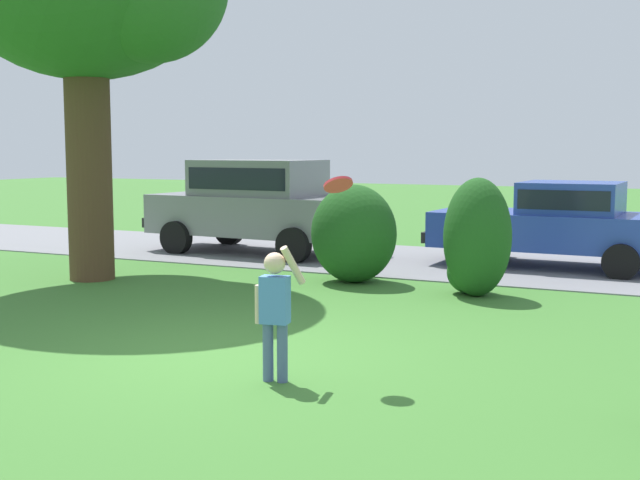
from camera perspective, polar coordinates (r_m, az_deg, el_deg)
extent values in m
plane|color=#3D752D|center=(8.85, -6.77, -7.82)|extent=(80.00, 80.00, 0.00)
cube|color=slate|center=(15.79, 8.38, -1.55)|extent=(28.00, 4.40, 0.02)
cylinder|color=#513823|center=(14.07, -15.61, 5.14)|extent=(0.73, 0.73, 3.84)
ellipsoid|color=#286023|center=(15.55, -14.99, 15.41)|extent=(2.57, 2.57, 2.57)
ellipsoid|color=#1E511C|center=(13.31, 2.33, 0.44)|extent=(1.41, 1.21, 1.58)
ellipsoid|color=#1E511C|center=(13.68, 2.31, -1.37)|extent=(0.72, 0.72, 0.65)
ellipsoid|color=#1E511C|center=(12.26, 10.78, 0.19)|extent=(0.99, 0.97, 1.74)
ellipsoid|color=#1E511C|center=(12.51, 10.34, -2.21)|extent=(0.71, 0.71, 0.64)
cube|color=#28429E|center=(15.55, 15.72, 0.64)|extent=(4.24, 1.93, 0.64)
cube|color=#28429E|center=(15.44, 16.93, 2.80)|extent=(1.72, 1.66, 0.56)
cube|color=black|center=(15.44, 16.93, 2.80)|extent=(1.58, 1.67, 0.34)
cylinder|color=black|center=(14.99, 10.09, -0.88)|extent=(0.60, 0.23, 0.60)
cylinder|color=black|center=(16.79, 11.95, -0.15)|extent=(0.60, 0.23, 0.60)
cylinder|color=black|center=(14.46, 20.01, -1.43)|extent=(0.60, 0.23, 0.60)
cylinder|color=black|center=(16.32, 20.81, -0.62)|extent=(0.60, 0.23, 0.60)
cube|color=black|center=(16.11, 8.22, 0.44)|extent=(0.16, 1.75, 0.20)
cube|color=gray|center=(17.05, -4.27, 1.75)|extent=(4.60, 2.09, 0.80)
cube|color=gray|center=(17.01, -4.29, 4.31)|extent=(2.56, 1.76, 0.72)
cube|color=black|center=(17.01, -4.29, 4.31)|extent=(2.37, 1.76, 0.43)
cylinder|color=black|center=(17.15, -9.88, 0.16)|extent=(0.69, 0.26, 0.68)
cylinder|color=black|center=(18.64, -6.27, 0.70)|extent=(0.69, 0.26, 0.68)
cylinder|color=black|center=(15.57, -1.84, -0.37)|extent=(0.69, 0.26, 0.68)
cylinder|color=black|center=(17.20, 1.36, 0.27)|extent=(0.69, 0.26, 0.68)
cube|color=black|center=(18.41, -10.25, 1.38)|extent=(0.22, 1.75, 0.20)
cube|color=black|center=(15.94, 2.66, 0.72)|extent=(0.22, 1.75, 0.20)
cylinder|color=#4C608C|center=(7.77, -3.59, -7.69)|extent=(0.10, 0.10, 0.55)
cylinder|color=#4C608C|center=(7.73, -2.61, -7.77)|extent=(0.10, 0.10, 0.55)
cube|color=#4C7FCC|center=(7.65, -3.13, -4.13)|extent=(0.28, 0.20, 0.44)
sphere|color=beige|center=(7.59, -3.14, -1.61)|extent=(0.20, 0.20, 0.20)
cylinder|color=beige|center=(7.59, -1.87, -1.75)|extent=(0.18, 0.26, 0.39)
cylinder|color=beige|center=(7.71, -4.25, -4.43)|extent=(0.07, 0.07, 0.36)
cylinder|color=red|center=(7.78, 1.26, 3.83)|extent=(0.31, 0.27, 0.23)
cylinder|color=#1EB7B2|center=(7.78, 1.26, 3.86)|extent=(0.17, 0.15, 0.14)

